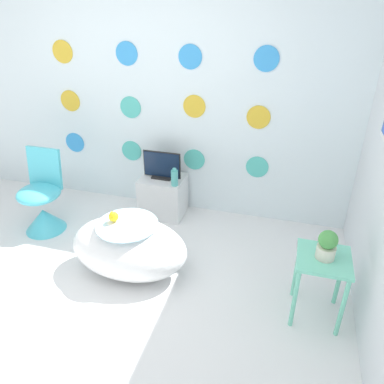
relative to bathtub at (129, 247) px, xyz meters
The scene contains 10 objects.
ground_plane 0.77m from the bathtub, 101.05° to the right, with size 12.00×12.00×0.00m, color white.
wall_back_dotted 1.61m from the bathtub, 96.50° to the left, with size 4.94×0.05×2.60m.
bathtub is the anchor object (origin of this frame).
rubber_duck 0.32m from the bathtub, behind, with size 0.08×0.09×0.10m.
chair 1.17m from the bathtub, 161.42° to the left, with size 0.42×0.42×0.83m.
tv_cabinet 0.98m from the bathtub, 92.85° to the left, with size 0.45×0.37×0.44m.
tv 1.03m from the bathtub, 92.85° to the left, with size 0.40×0.12×0.29m.
vase 0.90m from the bathtub, 81.42° to the left, with size 0.07×0.07×0.19m.
side_table 1.54m from the bathtub, ahead, with size 0.37×0.37×0.54m.
potted_plant_left 1.58m from the bathtub, ahead, with size 0.13×0.13×0.22m.
Camera 1 is at (1.35, -1.59, 2.19)m, focal length 35.00 mm.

